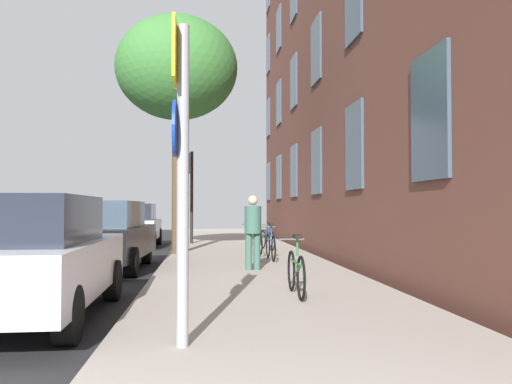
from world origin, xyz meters
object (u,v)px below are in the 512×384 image
at_px(sign_post, 180,155).
at_px(pedestrian_0, 253,227).
at_px(traffic_light, 189,180).
at_px(bicycle_0, 296,272).
at_px(tree_near, 177,69).
at_px(car_0, 28,256).
at_px(car_1, 107,235).
at_px(bicycle_1, 271,246).
at_px(bicycle_2, 254,242).
at_px(bicycle_3, 267,239).
at_px(car_2, 133,225).

xyz_separation_m(sign_post, pedestrian_0, (1.30, 6.48, -0.94)).
xyz_separation_m(traffic_light, bicycle_0, (1.99, -12.74, -2.05)).
height_order(traffic_light, bicycle_0, traffic_light).
bearing_deg(tree_near, traffic_light, 87.09).
distance_m(car_0, car_1, 5.72).
height_order(sign_post, bicycle_1, sign_post).
height_order(bicycle_2, pedestrian_0, pedestrian_0).
bearing_deg(bicycle_0, traffic_light, 98.88).
relative_size(sign_post, traffic_light, 0.90).
xyz_separation_m(bicycle_0, car_1, (-3.68, 4.72, 0.35)).
distance_m(bicycle_2, car_1, 4.54).
xyz_separation_m(traffic_light, tree_near, (-0.24, -4.80, 3.08)).
bearing_deg(bicycle_3, bicycle_0, -93.95).
height_order(bicycle_0, car_2, car_2).
relative_size(bicycle_3, car_2, 0.42).
height_order(bicycle_1, car_1, car_1).
bearing_deg(bicycle_3, pedestrian_0, -99.79).
xyz_separation_m(bicycle_3, car_0, (-4.33, -10.27, 0.37)).
xyz_separation_m(bicycle_1, car_0, (-4.00, -6.78, 0.35)).
distance_m(pedestrian_0, car_1, 3.55).
bearing_deg(tree_near, sign_post, -86.92).
height_order(car_0, car_1, same).
relative_size(bicycle_0, car_0, 0.37).
relative_size(tree_near, car_2, 1.76).
bearing_deg(sign_post, car_0, 136.28).
height_order(bicycle_0, bicycle_2, bicycle_2).
height_order(car_1, car_2, same).
bearing_deg(bicycle_2, bicycle_0, -90.15).
relative_size(car_1, car_2, 1.11).
xyz_separation_m(traffic_light, bicycle_2, (2.01, -5.42, -2.04)).
relative_size(traffic_light, tree_near, 0.50).
bearing_deg(sign_post, tree_near, 93.08).
height_order(traffic_light, car_2, traffic_light).
height_order(bicycle_2, car_2, car_2).
bearing_deg(tree_near, bicycle_0, -74.29).
relative_size(sign_post, bicycle_3, 1.88).
distance_m(bicycle_0, car_1, 6.00).
distance_m(bicycle_0, bicycle_1, 5.79).
distance_m(bicycle_1, bicycle_3, 3.50).
relative_size(bicycle_2, bicycle_3, 1.03).
height_order(traffic_light, tree_near, tree_near).
height_order(sign_post, pedestrian_0, sign_post).
relative_size(pedestrian_0, car_0, 0.37).
xyz_separation_m(bicycle_0, bicycle_1, (0.32, 5.79, 0.00)).
distance_m(sign_post, pedestrian_0, 6.68).
bearing_deg(sign_post, car_1, 104.86).
distance_m(bicycle_0, bicycle_3, 9.29).
xyz_separation_m(pedestrian_0, car_2, (-3.74, 9.03, -0.21)).
height_order(sign_post, bicycle_3, sign_post).
bearing_deg(car_0, pedestrian_0, 53.63).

